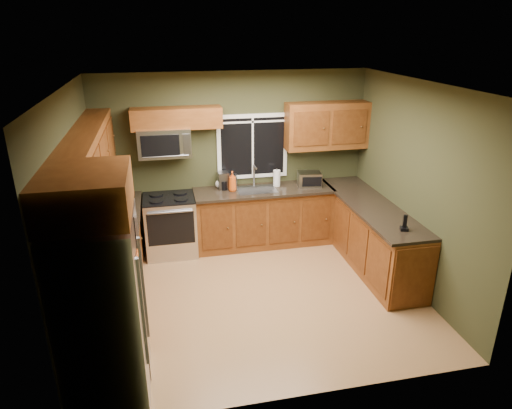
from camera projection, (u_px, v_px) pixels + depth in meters
name	position (u px, v px, depth m)	size (l,w,h in m)	color
floor	(258.00, 295.00, 6.02)	(4.20, 4.20, 0.00)	#9D6F45
ceiling	(258.00, 86.00, 5.02)	(4.20, 4.20, 0.00)	white
back_wall	(234.00, 160.00, 7.16)	(4.20, 4.20, 0.00)	#33351D
front_wall	(303.00, 274.00, 3.88)	(4.20, 4.20, 0.00)	#33351D
left_wall	(75.00, 214.00, 5.11)	(3.60, 3.60, 0.00)	#33351D
right_wall	(416.00, 188.00, 5.92)	(3.60, 3.60, 0.00)	#33351D
window	(253.00, 146.00, 7.12)	(1.12, 0.03, 1.02)	white
base_cabinets_left	(115.00, 262.00, 5.93)	(0.60, 2.65, 0.90)	brown
countertop_left	(113.00, 229.00, 5.77)	(0.65, 2.65, 0.04)	black
base_cabinets_back	(263.00, 218.00, 7.29)	(2.17, 0.60, 0.90)	brown
countertop_back	(264.00, 190.00, 7.10)	(2.17, 0.65, 0.04)	black
base_cabinets_peninsula	(370.00, 235.00, 6.69)	(0.60, 2.52, 0.90)	brown
countertop_peninsula	(371.00, 205.00, 6.52)	(0.65, 2.50, 0.04)	black
upper_cabinets_left	(90.00, 158.00, 5.39)	(0.33, 2.65, 0.72)	brown
upper_cabinets_back_left	(177.00, 118.00, 6.58)	(1.30, 0.33, 0.30)	brown
upper_cabinets_back_right	(327.00, 126.00, 7.10)	(1.30, 0.33, 0.72)	brown
upper_cabinet_over_fridge	(85.00, 194.00, 3.75)	(0.72, 0.90, 0.38)	brown
refrigerator	(102.00, 310.00, 4.17)	(0.74, 0.90, 1.80)	#B7B7BC
range	(171.00, 225.00, 6.98)	(0.76, 0.69, 0.94)	#B7B7BC
microwave	(164.00, 142.00, 6.64)	(0.76, 0.41, 0.42)	#B7B7BC
sink	(256.00, 189.00, 7.08)	(0.60, 0.42, 0.36)	slate
toaster_oven	(309.00, 179.00, 7.20)	(0.39, 0.32, 0.22)	#B7B7BC
coffee_maker	(223.00, 181.00, 7.08)	(0.17, 0.22, 0.27)	slate
kettle	(232.00, 180.00, 7.12)	(0.19, 0.19, 0.27)	#B7B7BC
paper_towel_roll	(277.00, 178.00, 7.20)	(0.14, 0.14, 0.28)	white
soap_bottle_a	(232.00, 181.00, 6.96)	(0.12, 0.12, 0.31)	#D04D13
soap_bottle_c	(219.00, 182.00, 7.14)	(0.13, 0.13, 0.17)	white
cordless_phone	(404.00, 226.00, 5.66)	(0.12, 0.12, 0.21)	black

